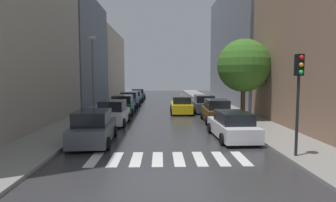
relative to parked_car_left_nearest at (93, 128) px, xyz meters
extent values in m
cube|color=#303032|center=(3.85, 18.19, -0.84)|extent=(28.00, 72.00, 0.04)
cube|color=gray|center=(-2.65, 18.19, -0.74)|extent=(3.00, 72.00, 0.15)
cube|color=gray|center=(10.35, 18.19, -0.74)|extent=(3.00, 72.00, 0.15)
cube|color=silver|center=(0.70, -3.01, -0.81)|extent=(0.45, 2.20, 0.01)
cube|color=silver|center=(1.60, -3.01, -0.81)|extent=(0.45, 2.20, 0.01)
cube|color=silver|center=(2.50, -3.01, -0.81)|extent=(0.45, 2.20, 0.01)
cube|color=silver|center=(3.40, -3.01, -0.81)|extent=(0.45, 2.20, 0.01)
cube|color=silver|center=(4.30, -3.01, -0.81)|extent=(0.45, 2.20, 0.01)
cube|color=silver|center=(5.20, -3.01, -0.81)|extent=(0.45, 2.20, 0.01)
cube|color=silver|center=(6.10, -3.01, -0.81)|extent=(0.45, 2.20, 0.01)
cube|color=silver|center=(7.00, -3.01, -0.81)|extent=(0.45, 2.20, 0.01)
cube|color=slate|center=(-7.15, 20.34, 5.51)|extent=(6.00, 14.03, 12.65)
cube|color=#B2A38C|center=(-7.15, 37.60, 4.80)|extent=(6.00, 19.72, 11.24)
cube|color=slate|center=(14.85, 22.36, 6.54)|extent=(6.00, 21.04, 14.72)
cube|color=#474C51|center=(0.00, 0.06, -0.21)|extent=(2.06, 4.72, 0.87)
cube|color=black|center=(0.01, -0.17, 0.58)|extent=(1.75, 2.62, 0.71)
cylinder|color=black|center=(-1.00, 1.55, -0.50)|extent=(0.25, 0.65, 0.64)
cylinder|color=black|center=(0.86, 1.63, -0.50)|extent=(0.25, 0.65, 0.64)
cylinder|color=black|center=(-0.87, -1.51, -0.50)|extent=(0.25, 0.65, 0.64)
cylinder|color=black|center=(1.00, -1.43, -0.50)|extent=(0.25, 0.65, 0.64)
cube|color=silver|center=(0.08, 5.97, -0.20)|extent=(2.01, 4.13, 0.88)
cube|color=black|center=(0.08, 5.77, 0.59)|extent=(1.73, 2.29, 0.72)
cylinder|color=black|center=(-0.83, 7.34, -0.50)|extent=(0.24, 0.65, 0.64)
cylinder|color=black|center=(1.07, 7.29, -0.50)|extent=(0.24, 0.65, 0.64)
cylinder|color=black|center=(-0.90, 4.65, -0.50)|extent=(0.24, 0.65, 0.64)
cylinder|color=black|center=(1.00, 4.60, -0.50)|extent=(0.24, 0.65, 0.64)
cube|color=#0C4C2D|center=(0.03, 11.94, -0.21)|extent=(2.00, 4.75, 0.87)
cube|color=black|center=(0.03, 11.70, 0.58)|extent=(1.74, 2.62, 0.71)
cylinder|color=black|center=(-0.96, 13.48, -0.50)|extent=(0.23, 0.64, 0.64)
cylinder|color=black|center=(0.97, 13.51, -0.50)|extent=(0.23, 0.64, 0.64)
cylinder|color=black|center=(-0.92, 10.36, -0.50)|extent=(0.23, 0.64, 0.64)
cylinder|color=black|center=(1.02, 10.39, -0.50)|extent=(0.23, 0.64, 0.64)
cube|color=navy|center=(0.04, 17.80, -0.21)|extent=(2.00, 4.56, 0.87)
cube|color=black|center=(0.03, 17.57, 0.58)|extent=(1.74, 2.52, 0.71)
cylinder|color=black|center=(-0.92, 19.31, -0.50)|extent=(0.23, 0.64, 0.64)
cylinder|color=black|center=(1.03, 19.29, -0.50)|extent=(0.23, 0.64, 0.64)
cylinder|color=black|center=(-0.95, 16.31, -0.50)|extent=(0.23, 0.64, 0.64)
cylinder|color=black|center=(0.99, 16.29, -0.50)|extent=(0.23, 0.64, 0.64)
cube|color=#0C4C2D|center=(0.08, 23.36, -0.27)|extent=(1.90, 4.49, 0.75)
cube|color=black|center=(0.08, 23.14, 0.42)|extent=(1.67, 2.47, 0.62)
cylinder|color=black|center=(-0.86, 24.85, -0.50)|extent=(0.22, 0.64, 0.64)
cylinder|color=black|center=(1.03, 24.84, -0.50)|extent=(0.22, 0.64, 0.64)
cylinder|color=black|center=(-0.87, 21.89, -0.50)|extent=(0.22, 0.64, 0.64)
cylinder|color=black|center=(1.02, 21.88, -0.50)|extent=(0.22, 0.64, 0.64)
cube|color=navy|center=(0.12, 29.20, -0.27)|extent=(2.02, 4.19, 0.75)
cube|color=black|center=(0.13, 28.99, 0.42)|extent=(1.75, 2.31, 0.61)
cylinder|color=black|center=(-0.87, 30.55, -0.50)|extent=(0.23, 0.64, 0.64)
cylinder|color=black|center=(1.07, 30.58, -0.50)|extent=(0.23, 0.64, 0.64)
cylinder|color=black|center=(-0.82, 27.81, -0.50)|extent=(0.23, 0.64, 0.64)
cylinder|color=black|center=(1.12, 27.84, -0.50)|extent=(0.23, 0.64, 0.64)
cube|color=silver|center=(7.58, 0.96, -0.26)|extent=(2.03, 4.85, 0.76)
cube|color=black|center=(7.59, 0.72, 0.43)|extent=(1.73, 2.69, 0.62)
cylinder|color=black|center=(6.59, 2.51, -0.50)|extent=(0.24, 0.65, 0.64)
cylinder|color=black|center=(8.46, 2.57, -0.50)|extent=(0.24, 0.65, 0.64)
cylinder|color=black|center=(6.70, -0.65, -0.50)|extent=(0.24, 0.65, 0.64)
cylinder|color=black|center=(8.57, -0.59, -0.50)|extent=(0.24, 0.65, 0.64)
cube|color=brown|center=(7.82, 6.87, -0.21)|extent=(1.89, 4.35, 0.87)
cube|color=black|center=(7.82, 6.65, 0.58)|extent=(1.64, 2.41, 0.71)
cylinder|color=black|center=(6.95, 8.31, -0.50)|extent=(0.23, 0.64, 0.64)
cylinder|color=black|center=(8.76, 8.28, -0.50)|extent=(0.23, 0.64, 0.64)
cylinder|color=black|center=(6.89, 5.46, -0.50)|extent=(0.23, 0.64, 0.64)
cylinder|color=black|center=(8.70, 5.43, -0.50)|extent=(0.23, 0.64, 0.64)
cube|color=#474C51|center=(7.76, 12.89, -0.23)|extent=(1.97, 4.61, 0.83)
cube|color=black|center=(7.76, 12.66, 0.52)|extent=(1.71, 2.54, 0.68)
cylinder|color=black|center=(6.82, 14.41, -0.50)|extent=(0.23, 0.64, 0.64)
cylinder|color=black|center=(8.73, 14.39, -0.50)|extent=(0.23, 0.64, 0.64)
cylinder|color=black|center=(6.78, 11.39, -0.50)|extent=(0.23, 0.64, 0.64)
cylinder|color=black|center=(8.69, 11.36, -0.50)|extent=(0.23, 0.64, 0.64)
cube|color=yellow|center=(5.51, 12.08, -0.24)|extent=(1.91, 4.49, 0.80)
cube|color=black|center=(5.51, 11.86, 0.48)|extent=(1.66, 2.48, 0.65)
cube|color=#F2EDCC|center=(5.51, 11.86, 0.90)|extent=(0.20, 0.36, 0.18)
cylinder|color=black|center=(4.61, 13.57, -0.50)|extent=(0.23, 0.64, 0.64)
cylinder|color=black|center=(6.46, 13.54, -0.50)|extent=(0.23, 0.64, 0.64)
cylinder|color=black|center=(4.57, 10.62, -0.50)|extent=(0.23, 0.64, 0.64)
cylinder|color=black|center=(6.42, 10.59, -0.50)|extent=(0.23, 0.64, 0.64)
cylinder|color=#513823|center=(10.10, 7.63, 0.55)|extent=(0.36, 0.36, 2.43)
sphere|color=#396C23|center=(10.10, 7.63, 3.54)|extent=(4.17, 4.17, 4.17)
cylinder|color=black|center=(9.30, -3.16, 1.03)|extent=(0.12, 0.12, 3.40)
cube|color=black|center=(9.30, -3.16, 3.18)|extent=(0.30, 0.30, 0.90)
sphere|color=red|center=(9.30, -3.34, 3.48)|extent=(0.18, 0.18, 0.18)
sphere|color=#F2A519|center=(9.30, -3.34, 3.18)|extent=(0.18, 0.18, 0.18)
sphere|color=green|center=(9.30, -3.34, 2.88)|extent=(0.18, 0.18, 0.18)
cylinder|color=#595B60|center=(-1.70, 7.57, 2.41)|extent=(0.16, 0.16, 6.16)
ellipsoid|color=beige|center=(-1.70, 7.57, 5.65)|extent=(0.60, 0.28, 0.24)
camera|label=1|loc=(3.52, -15.08, 2.73)|focal=30.90mm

